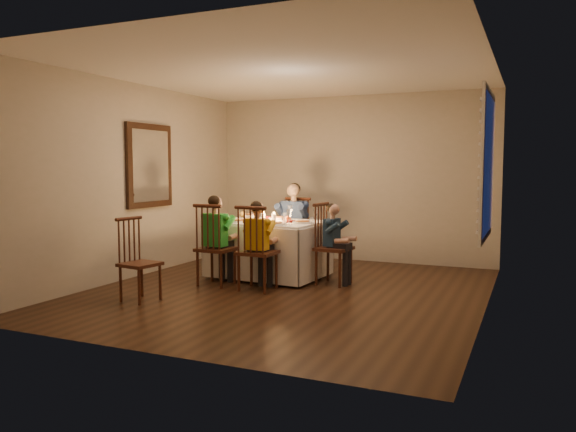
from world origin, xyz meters
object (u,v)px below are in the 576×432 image
at_px(chair_near_left, 217,285).
at_px(child_green, 217,285).
at_px(serving_bowl, 252,216).
at_px(chair_near_right, 258,290).
at_px(chair_adult, 293,267).
at_px(chair_extra, 141,301).
at_px(child_teal, 334,284).
at_px(adult, 293,267).
at_px(child_yellow, 258,290).
at_px(dining_table, 269,237).
at_px(chair_end, 334,284).

xyz_separation_m(chair_near_left, child_green, (0.00, 0.00, 0.00)).
bearing_deg(serving_bowl, chair_near_right, -59.54).
bearing_deg(chair_adult, chair_extra, -105.94).
relative_size(chair_near_left, child_teal, 1.01).
xyz_separation_m(chair_near_left, chair_extra, (-0.34, -1.06, 0.00)).
distance_m(chair_adult, chair_near_right, 1.58).
distance_m(chair_extra, child_teal, 2.39).
xyz_separation_m(adult, child_green, (-0.40, -1.52, 0.00)).
bearing_deg(child_yellow, chair_near_left, -4.14).
relative_size(chair_near_right, child_green, 0.91).
distance_m(dining_table, chair_near_left, 0.99).
bearing_deg(chair_adult, child_green, -104.72).
height_order(adult, child_green, adult).
distance_m(dining_table, child_yellow, 0.98).
bearing_deg(adult, chair_near_left, -104.72).
bearing_deg(serving_bowl, chair_extra, -98.67).
relative_size(chair_near_right, chair_extra, 1.11).
relative_size(chair_adult, child_yellow, 0.96).
bearing_deg(serving_bowl, child_yellow, -59.54).
bearing_deg(chair_near_left, chair_adult, -102.94).
bearing_deg(child_teal, chair_near_right, 139.29).
relative_size(chair_extra, child_teal, 0.91).
bearing_deg(serving_bowl, chair_near_left, -88.76).
height_order(chair_end, child_green, child_green).
bearing_deg(adult, child_teal, -42.95).
bearing_deg(serving_bowl, child_green, -88.76).
height_order(chair_adult, chair_near_right, same).
bearing_deg(chair_near_right, dining_table, -73.34).
bearing_deg(child_yellow, chair_adult, -82.29).
relative_size(chair_end, serving_bowl, 4.89).
xyz_separation_m(chair_near_right, chair_extra, (-0.95, -1.01, 0.00)).
bearing_deg(chair_near_right, chair_extra, 47.14).
relative_size(chair_near_left, child_yellow, 0.96).
height_order(chair_near_right, child_teal, chair_near_right).
xyz_separation_m(chair_near_right, child_green, (-0.61, 0.05, 0.00)).
xyz_separation_m(chair_end, child_yellow, (-0.73, -0.69, 0.00)).
xyz_separation_m(dining_table, child_green, (-0.38, -0.74, -0.54)).
bearing_deg(serving_bowl, dining_table, -35.49).
height_order(chair_extra, child_teal, child_teal).
bearing_deg(child_green, chair_adult, -102.94).
distance_m(dining_table, chair_extra, 2.01).
xyz_separation_m(chair_extra, serving_bowl, (0.32, 2.08, 0.78)).
bearing_deg(chair_end, chair_extra, 141.20).
xyz_separation_m(dining_table, serving_bowl, (-0.40, 0.28, 0.24)).
height_order(child_green, serving_bowl, serving_bowl).
relative_size(chair_near_left, adult, 0.83).
bearing_deg(chair_extra, chair_near_left, -9.15).
distance_m(chair_end, child_green, 1.48).
height_order(chair_near_right, adult, adult).
bearing_deg(chair_adult, child_yellow, -82.41).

